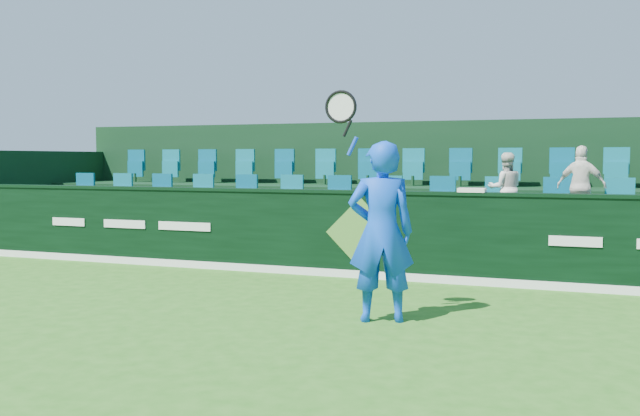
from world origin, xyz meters
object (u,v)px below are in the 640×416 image
at_px(spectator_left, 506,188).
at_px(spectator_middle, 581,186).
at_px(towel, 472,190).
at_px(tennis_player, 381,231).

distance_m(spectator_left, spectator_middle, 1.13).
bearing_deg(spectator_left, towel, 56.00).
relative_size(tennis_player, spectator_left, 2.36).
bearing_deg(towel, tennis_player, -102.04).
relative_size(spectator_middle, towel, 3.16).
distance_m(tennis_player, towel, 2.85).
bearing_deg(spectator_middle, towel, 48.64).
relative_size(spectator_left, spectator_middle, 0.92).
xyz_separation_m(tennis_player, towel, (0.59, 2.77, 0.35)).
bearing_deg(towel, spectator_middle, 37.00).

